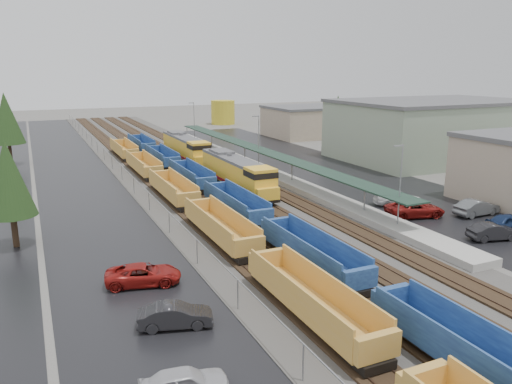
{
  "coord_description": "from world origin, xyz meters",
  "views": [
    {
      "loc": [
        -20.13,
        -13.95,
        14.46
      ],
      "look_at": [
        0.65,
        31.54,
        2.0
      ],
      "focal_mm": 35.0,
      "sensor_mm": 36.0,
      "label": 1
    }
  ],
  "objects_px": {
    "parked_car_east_d": "(511,222)",
    "parked_car_east_b": "(415,209)",
    "storage_tank": "(223,112)",
    "parked_car_west_a": "(184,383)",
    "locomotive_lead": "(237,173)",
    "parked_car_west_b": "(175,316)",
    "parked_car_east_a": "(493,232)",
    "parked_car_west_c": "(143,275)",
    "parked_car_east_c": "(398,198)",
    "parked_car_east_e": "(477,208)",
    "well_string_yellow": "(193,206)",
    "well_string_blue": "(235,205)",
    "locomotive_trail": "(186,148)"
  },
  "relations": [
    {
      "from": "parked_car_west_c",
      "to": "parked_car_east_d",
      "type": "height_order",
      "value": "parked_car_east_d"
    },
    {
      "from": "locomotive_lead",
      "to": "well_string_yellow",
      "type": "height_order",
      "value": "locomotive_lead"
    },
    {
      "from": "locomotive_trail",
      "to": "well_string_blue",
      "type": "height_order",
      "value": "locomotive_trail"
    },
    {
      "from": "parked_car_west_b",
      "to": "parked_car_east_e",
      "type": "relative_size",
      "value": 0.87
    },
    {
      "from": "storage_tank",
      "to": "parked_car_west_c",
      "type": "xyz_separation_m",
      "value": [
        -40.97,
        -92.11,
        -2.38
      ]
    },
    {
      "from": "parked_car_west_c",
      "to": "parked_car_east_e",
      "type": "height_order",
      "value": "parked_car_east_e"
    },
    {
      "from": "locomotive_lead",
      "to": "parked_car_west_b",
      "type": "height_order",
      "value": "locomotive_lead"
    },
    {
      "from": "parked_car_east_c",
      "to": "well_string_blue",
      "type": "bearing_deg",
      "value": 101.09
    },
    {
      "from": "parked_car_west_b",
      "to": "parked_car_east_d",
      "type": "bearing_deg",
      "value": -67.3
    },
    {
      "from": "parked_car_east_a",
      "to": "parked_car_east_d",
      "type": "relative_size",
      "value": 0.95
    },
    {
      "from": "locomotive_lead",
      "to": "parked_car_east_c",
      "type": "xyz_separation_m",
      "value": [
        13.49,
        -12.84,
        -1.49
      ]
    },
    {
      "from": "storage_tank",
      "to": "parked_car_east_e",
      "type": "relative_size",
      "value": 1.25
    },
    {
      "from": "locomotive_trail",
      "to": "locomotive_lead",
      "type": "bearing_deg",
      "value": -90.0
    },
    {
      "from": "well_string_blue",
      "to": "parked_car_east_b",
      "type": "relative_size",
      "value": 17.37
    },
    {
      "from": "storage_tank",
      "to": "locomotive_lead",
      "type": "bearing_deg",
      "value": -109.56
    },
    {
      "from": "parked_car_west_b",
      "to": "parked_car_east_b",
      "type": "bearing_deg",
      "value": -52.55
    },
    {
      "from": "locomotive_trail",
      "to": "parked_car_east_c",
      "type": "height_order",
      "value": "locomotive_trail"
    },
    {
      "from": "well_string_yellow",
      "to": "well_string_blue",
      "type": "distance_m",
      "value": 4.19
    },
    {
      "from": "well_string_yellow",
      "to": "parked_car_west_b",
      "type": "distance_m",
      "value": 21.79
    },
    {
      "from": "locomotive_trail",
      "to": "parked_car_east_a",
      "type": "relative_size",
      "value": 4.17
    },
    {
      "from": "parked_car_east_b",
      "to": "well_string_blue",
      "type": "bearing_deg",
      "value": 77.71
    },
    {
      "from": "locomotive_lead",
      "to": "parked_car_west_b",
      "type": "bearing_deg",
      "value": -118.8
    },
    {
      "from": "locomotive_lead",
      "to": "parked_car_east_d",
      "type": "bearing_deg",
      "value": -54.55
    },
    {
      "from": "parked_car_east_a",
      "to": "parked_car_east_b",
      "type": "height_order",
      "value": "parked_car_east_b"
    },
    {
      "from": "locomotive_lead",
      "to": "well_string_blue",
      "type": "relative_size",
      "value": 0.18
    },
    {
      "from": "parked_car_east_e",
      "to": "parked_car_east_d",
      "type": "bearing_deg",
      "value": 165.63
    },
    {
      "from": "parked_car_west_a",
      "to": "parked_car_west_b",
      "type": "bearing_deg",
      "value": -5.5
    },
    {
      "from": "well_string_yellow",
      "to": "parked_car_east_e",
      "type": "distance_m",
      "value": 28.46
    },
    {
      "from": "locomotive_lead",
      "to": "storage_tank",
      "type": "relative_size",
      "value": 2.99
    },
    {
      "from": "parked_car_west_c",
      "to": "parked_car_east_c",
      "type": "height_order",
      "value": "parked_car_east_c"
    },
    {
      "from": "locomotive_lead",
      "to": "parked_car_west_a",
      "type": "relative_size",
      "value": 4.54
    },
    {
      "from": "parked_car_east_d",
      "to": "parked_car_east_b",
      "type": "bearing_deg",
      "value": 43.78
    },
    {
      "from": "parked_car_east_c",
      "to": "storage_tank",
      "type": "bearing_deg",
      "value": 15.15
    },
    {
      "from": "parked_car_east_c",
      "to": "parked_car_west_b",
      "type": "bearing_deg",
      "value": 141.06
    },
    {
      "from": "locomotive_lead",
      "to": "storage_tank",
      "type": "height_order",
      "value": "storage_tank"
    },
    {
      "from": "well_string_yellow",
      "to": "parked_car_east_a",
      "type": "bearing_deg",
      "value": -38.74
    },
    {
      "from": "well_string_yellow",
      "to": "storage_tank",
      "type": "height_order",
      "value": "storage_tank"
    },
    {
      "from": "locomotive_trail",
      "to": "parked_car_east_d",
      "type": "relative_size",
      "value": 3.96
    },
    {
      "from": "parked_car_east_a",
      "to": "parked_car_east_e",
      "type": "distance_m",
      "value": 7.57
    },
    {
      "from": "parked_car_west_c",
      "to": "parked_car_east_e",
      "type": "xyz_separation_m",
      "value": [
        34.1,
        2.57,
        0.1
      ]
    },
    {
      "from": "storage_tank",
      "to": "parked_car_west_a",
      "type": "height_order",
      "value": "storage_tank"
    },
    {
      "from": "locomotive_lead",
      "to": "parked_car_east_b",
      "type": "xyz_separation_m",
      "value": [
        12.13,
        -16.94,
        -1.44
      ]
    },
    {
      "from": "parked_car_west_b",
      "to": "locomotive_trail",
      "type": "bearing_deg",
      "value": -2.39
    },
    {
      "from": "well_string_yellow",
      "to": "parked_car_east_a",
      "type": "height_order",
      "value": "well_string_yellow"
    },
    {
      "from": "parked_car_east_e",
      "to": "parked_car_east_b",
      "type": "bearing_deg",
      "value": 67.84
    },
    {
      "from": "locomotive_lead",
      "to": "parked_car_east_c",
      "type": "bearing_deg",
      "value": -43.58
    },
    {
      "from": "storage_tank",
      "to": "parked_car_west_c",
      "type": "distance_m",
      "value": 100.84
    },
    {
      "from": "parked_car_west_a",
      "to": "parked_car_west_c",
      "type": "xyz_separation_m",
      "value": [
        0.95,
        12.86,
        0.01
      ]
    },
    {
      "from": "well_string_yellow",
      "to": "parked_car_east_e",
      "type": "bearing_deg",
      "value": -23.31
    },
    {
      "from": "locomotive_lead",
      "to": "parked_car_west_a",
      "type": "distance_m",
      "value": 38.52
    }
  ]
}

